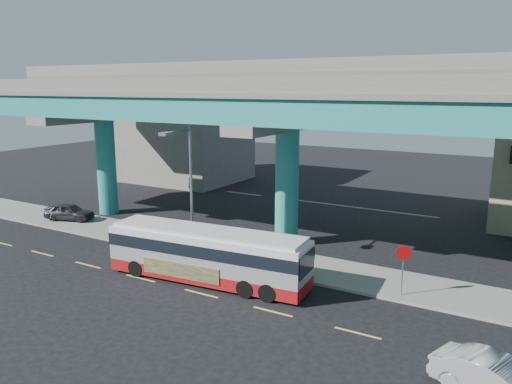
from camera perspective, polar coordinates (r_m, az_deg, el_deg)
The scene contains 10 objects.
ground at distance 25.46m, azimuth -5.86°, elevation -11.25°, with size 120.00×120.00×0.00m, color black.
sidewalk at distance 29.73m, azimuth 0.41°, elevation -7.55°, with size 70.00×4.00×0.15m, color gray.
lane_markings at distance 25.23m, azimuth -6.27°, elevation -11.47°, with size 58.00×0.12×0.01m.
viaduct at distance 31.22m, azimuth 3.77°, elevation 10.35°, with size 52.00×12.40×11.70m.
building_concrete at distance 54.89m, azimuth -8.23°, elevation 6.10°, with size 12.00×10.00×9.00m, color gray.
transit_bus at distance 26.18m, azimuth -5.59°, elevation -6.97°, with size 11.12×3.33×2.81m.
sedan at distance 18.92m, azimuth 25.98°, elevation -18.83°, with size 4.50×2.75×1.40m, color #A2A2A6.
parked_car at distance 40.07m, azimuth -20.57°, elevation -2.12°, with size 3.97×2.57×1.26m, color #2C2C31.
street_lamp at distance 28.84m, azimuth -8.13°, elevation 2.07°, with size 0.50×2.49×7.62m.
stop_sign at distance 24.95m, azimuth 16.48°, elevation -7.40°, with size 0.70×0.34×2.50m.
Camera 1 is at (13.88, -18.84, 10.02)m, focal length 35.00 mm.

